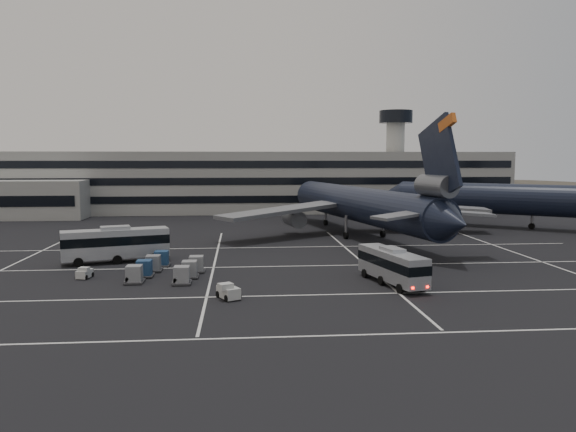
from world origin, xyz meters
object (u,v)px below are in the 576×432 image
Objects in this scene: trijet_main at (361,204)px; bus_far at (116,243)px; tug_a at (84,273)px; uld_cluster at (166,268)px; bus_near at (392,264)px.

trijet_main is 4.44× the size of bus_far.
uld_cluster reaches higher than tug_a.
bus_far is 11.15m from uld_cluster.
tug_a is 0.18× the size of uld_cluster.
trijet_main is 34.08m from bus_near.
bus_far is at bearing 129.99° from uld_cluster.
tug_a is 8.50m from uld_cluster.
uld_cluster is (-23.26, 6.17, -1.16)m from bus_near.
bus_near is 32.24m from tug_a.
bus_near is 5.05× the size of tug_a.
bus_near is at bearing -109.01° from trijet_main.
trijet_main is at bearing 49.28° from tug_a.
bus_near is at bearing -14.86° from uld_cluster.
uld_cluster is at bearing -157.65° from bus_far.
bus_far is (-34.49, -19.05, -2.81)m from trijet_main.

